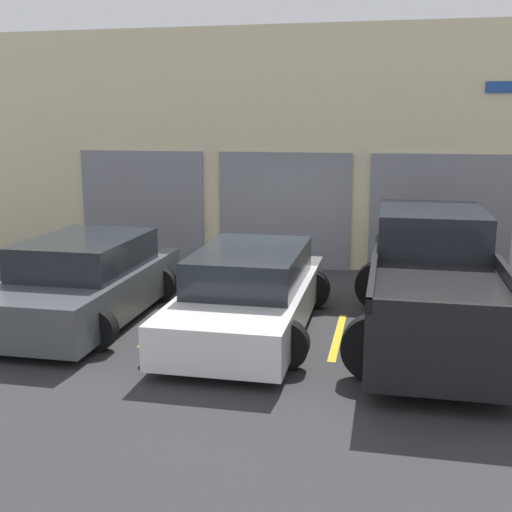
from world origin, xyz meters
name	(u,v)px	position (x,y,z in m)	size (l,w,h in m)	color
ground_plane	(268,304)	(0.00, 0.00, 0.00)	(28.00, 28.00, 0.00)	#2D2D30
shophouse_building	(296,152)	(-0.01, 3.29, 2.57)	(15.73, 0.68, 5.24)	beige
pickup_truck	(433,282)	(2.78, -1.24, 0.86)	(2.47, 5.13, 1.83)	black
sedan_white	(250,293)	(0.00, -1.50, 0.61)	(2.25, 4.65, 1.30)	white
sedan_side	(85,282)	(-2.78, -1.51, 0.64)	(2.26, 4.25, 1.37)	#474C51
parking_stripe_far_left	(12,314)	(-4.18, -1.53, 0.00)	(0.12, 2.20, 0.01)	gold
parking_stripe_left	(166,325)	(-1.39, -1.53, 0.00)	(0.12, 2.20, 0.01)	gold
parking_stripe_centre	(338,336)	(1.39, -1.53, 0.00)	(0.12, 2.20, 0.01)	gold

